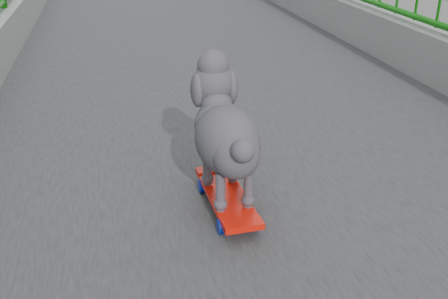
% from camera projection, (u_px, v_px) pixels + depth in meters
% --- Properties ---
extents(skateboard, '(0.16, 0.47, 0.06)m').
position_uv_depth(skateboard, '(227.00, 198.00, 1.91)').
color(skateboard, red).
rests_on(skateboard, footbridge).
extents(poodle, '(0.24, 0.54, 0.44)m').
position_uv_depth(poodle, '(225.00, 132.00, 1.83)').
color(poodle, '#333036').
rests_on(poodle, skateboard).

